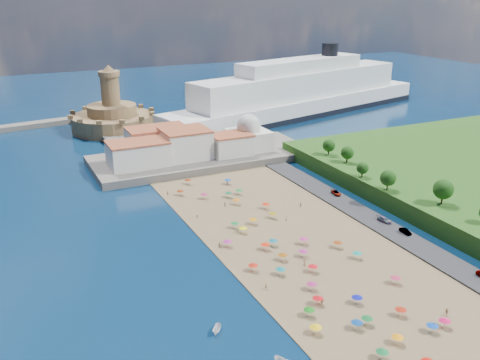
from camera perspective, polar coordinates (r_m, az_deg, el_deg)
ground at (r=155.38m, az=2.67°, el=-5.83°), size 700.00×700.00×0.00m
terrace at (r=220.63m, az=-3.98°, el=2.46°), size 90.00×36.00×3.00m
jetty at (r=246.50m, az=-11.80°, el=3.88°), size 18.00×70.00×2.40m
waterfront_buildings at (r=215.16m, az=-7.32°, el=3.66°), size 57.00×29.00×11.00m
domed_building at (r=224.60m, az=0.92°, el=4.81°), size 16.00×16.00×15.00m
fortress at (r=273.56m, az=-13.45°, el=6.51°), size 40.00×40.00×32.40m
cruise_ship at (r=301.21m, az=6.41°, el=9.01°), size 174.30×66.14×37.88m
beach_parasols at (r=140.72m, az=5.81°, el=-7.83°), size 30.79×115.17×2.20m
beachgoers at (r=153.69m, az=2.55°, el=-5.67°), size 36.38×95.94×1.86m
moored_boats at (r=109.80m, az=1.41°, el=-17.44°), size 10.40×19.00×1.59m
parked_cars at (r=164.68m, az=15.95°, el=-4.55°), size 2.71×66.15×1.43m
hillside_trees at (r=173.99m, az=18.19°, el=-0.43°), size 12.42×105.94×7.76m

